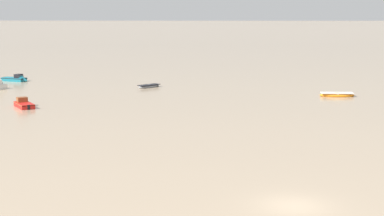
{
  "coord_description": "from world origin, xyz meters",
  "views": [
    {
      "loc": [
        -5.36,
        -37.9,
        12.44
      ],
      "look_at": [
        -7.18,
        35.4,
        0.2
      ],
      "focal_mm": 59.45,
      "sensor_mm": 36.0,
      "label": 1
    }
  ],
  "objects_px": {
    "motorboat_moored_5": "(23,105)",
    "rowboat_moored_6": "(149,86)",
    "rowboat_moored_3": "(337,95)",
    "motorboat_moored_4": "(18,80)"
  },
  "relations": [
    {
      "from": "motorboat_moored_5",
      "to": "rowboat_moored_6",
      "type": "relative_size",
      "value": 1.3
    },
    {
      "from": "rowboat_moored_3",
      "to": "motorboat_moored_5",
      "type": "bearing_deg",
      "value": -165.58
    },
    {
      "from": "motorboat_moored_4",
      "to": "rowboat_moored_3",
      "type": "xyz_separation_m",
      "value": [
        47.58,
        -15.22,
        -0.07
      ]
    },
    {
      "from": "motorboat_moored_4",
      "to": "rowboat_moored_6",
      "type": "height_order",
      "value": "motorboat_moored_4"
    },
    {
      "from": "motorboat_moored_5",
      "to": "rowboat_moored_6",
      "type": "xyz_separation_m",
      "value": [
        13.61,
        17.87,
        -0.1
      ]
    },
    {
      "from": "motorboat_moored_4",
      "to": "rowboat_moored_3",
      "type": "distance_m",
      "value": 49.95
    },
    {
      "from": "motorboat_moored_4",
      "to": "motorboat_moored_5",
      "type": "distance_m",
      "value": 25.91
    },
    {
      "from": "motorboat_moored_5",
      "to": "rowboat_moored_6",
      "type": "distance_m",
      "value": 22.47
    },
    {
      "from": "motorboat_moored_4",
      "to": "rowboat_moored_6",
      "type": "distance_m",
      "value": 22.63
    },
    {
      "from": "motorboat_moored_5",
      "to": "rowboat_moored_3",
      "type": "bearing_deg",
      "value": -107.87
    }
  ]
}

